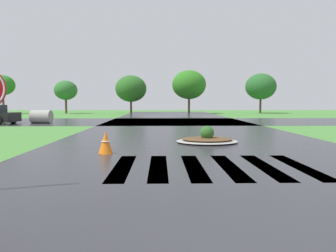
# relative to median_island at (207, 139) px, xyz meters

# --- Properties ---
(asphalt_roadway) EXTENTS (11.36, 80.00, 0.01)m
(asphalt_roadway) POSITION_rel_median_island_xyz_m (-0.58, -0.34, -0.14)
(asphalt_roadway) COLOR #2B2B30
(asphalt_roadway) RESTS_ON ground
(asphalt_cross_road) EXTENTS (90.00, 10.22, 0.01)m
(asphalt_cross_road) POSITION_rel_median_island_xyz_m (-0.58, 14.08, -0.14)
(asphalt_cross_road) COLOR #2B2B30
(asphalt_cross_road) RESTS_ON ground
(crosswalk_stripes) EXTENTS (4.95, 3.40, 0.01)m
(crosswalk_stripes) POSITION_rel_median_island_xyz_m (-0.58, -4.88, -0.14)
(crosswalk_stripes) COLOR white
(crosswalk_stripes) RESTS_ON ground
(median_island) EXTENTS (2.48, 2.08, 0.68)m
(median_island) POSITION_rel_median_island_xyz_m (0.00, 0.00, 0.00)
(median_island) COLOR #9E9B93
(median_island) RESTS_ON ground
(drainage_pipe_stack) EXTENTS (1.55, 1.11, 0.99)m
(drainage_pipe_stack) POSITION_rel_median_island_xyz_m (-10.92, 11.99, 0.36)
(drainage_pipe_stack) COLOR #9E9B93
(drainage_pipe_stack) RESTS_ON ground
(traffic_cone) EXTENTS (0.46, 0.46, 0.72)m
(traffic_cone) POSITION_rel_median_island_xyz_m (-3.62, -2.68, 0.21)
(traffic_cone) COLOR orange
(traffic_cone) RESTS_ON ground
(background_treeline) EXTENTS (38.74, 5.77, 5.82)m
(background_treeline) POSITION_rel_median_island_xyz_m (-1.74, 31.93, 3.50)
(background_treeline) COLOR #4C3823
(background_treeline) RESTS_ON ground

